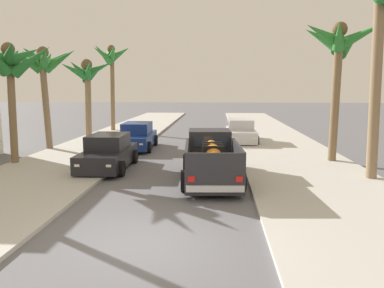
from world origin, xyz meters
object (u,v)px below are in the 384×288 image
Objects in this scene: palm_tree_right_fore at (10,62)px; palm_tree_left_mid at (111,60)px; palm_tree_left_fore at (340,47)px; palm_tree_left_back at (44,65)px; car_left_near at (241,132)px; car_right_near at (108,153)px; car_left_mid at (137,137)px; palm_tree_right_back at (384,6)px; pickup_truck at (211,160)px; palm_tree_right_mid at (87,76)px.

palm_tree_left_mid is at bearing 86.45° from palm_tree_right_fore.
palm_tree_left_back is at bearing 171.31° from palm_tree_left_fore.
palm_tree_left_mid reaches higher than car_left_near.
palm_tree_left_fore is 18.34m from palm_tree_left_mid.
palm_tree_right_fore is (-10.86, -7.52, 3.97)m from car_left_near.
car_right_near is 15.14m from palm_tree_left_mid.
palm_tree_right_back is (10.66, -6.52, 5.78)m from car_left_mid.
car_left_near is 0.76× the size of palm_tree_right_fore.
palm_tree_left_mid reaches higher than palm_tree_right_fore.
pickup_truck is 1.24× the size of car_left_near.
car_left_mid is 0.66× the size of palm_tree_left_fore.
palm_tree_right_fore reaches higher than car_left_near.
car_left_mid is 0.62× the size of palm_tree_left_mid.
palm_tree_right_fore is 0.81× the size of palm_tree_left_mid.
palm_tree_left_back is at bearing -96.31° from palm_tree_left_mid.
palm_tree_left_fore is at bearing 97.67° from palm_tree_right_back.
car_left_mid is 0.79× the size of palm_tree_right_mid.
palm_tree_right_mid is at bearing 114.44° from car_right_near.
palm_tree_left_fore is 1.12× the size of palm_tree_left_back.
palm_tree_left_fore is (10.34, 2.01, 4.67)m from car_right_near.
car_left_near is 1.00× the size of car_right_near.
palm_tree_left_fore is at bearing 11.02° from car_right_near.
car_left_mid is at bearing -65.52° from palm_tree_left_mid.
palm_tree_right_back reaches higher than car_right_near.
palm_tree_right_mid is (-10.34, 0.72, 3.65)m from car_left_near.
car_right_near is at bearing -127.78° from car_left_near.
palm_tree_left_mid is at bearing 86.59° from palm_tree_right_mid.
palm_tree_right_mid is (-4.03, 8.86, 3.65)m from car_right_near.
pickup_truck is 0.76× the size of palm_tree_left_mid.
palm_tree_left_mid is 1.20× the size of palm_tree_left_back.
palm_tree_right_back is at bearing -45.85° from palm_tree_left_mid.
palm_tree_right_fore is at bearing -93.64° from palm_tree_right_mid.
palm_tree_right_mid is at bearing 139.68° from car_left_mid.
palm_tree_left_fore reaches higher than palm_tree_right_mid.
palm_tree_left_mid reaches higher than palm_tree_left_fore.
pickup_truck is 8.44m from palm_tree_right_back.
pickup_truck is 4.85m from car_right_near.
car_right_near is 0.61× the size of palm_tree_left_mid.
car_left_mid is at bearing 11.95° from palm_tree_left_back.
palm_tree_right_mid reaches higher than car_right_near.
palm_tree_right_back is (15.31, -1.78, 1.81)m from palm_tree_right_fore.
palm_tree_right_back is at bearing -6.63° from palm_tree_right_fore.
car_left_mid is 0.53× the size of palm_tree_right_back.
palm_tree_left_fore is (5.79, 3.67, 4.57)m from pickup_truck.
car_left_near and car_right_near have the same top height.
palm_tree_left_back is 0.73× the size of palm_tree_right_back.
palm_tree_right_fore is at bearing -145.30° from car_left_near.
palm_tree_right_fore reaches higher than car_right_near.
car_right_near is 10.39m from palm_tree_right_mid.
car_left_mid is 13.77m from palm_tree_right_back.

